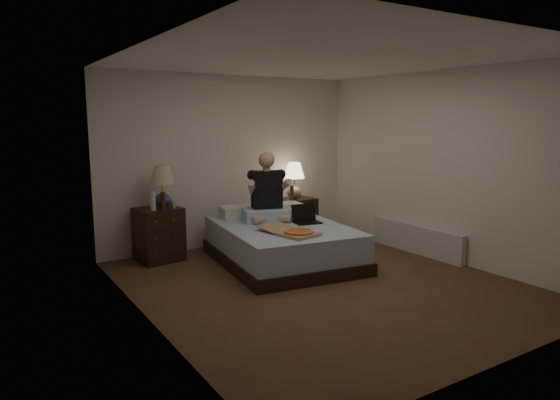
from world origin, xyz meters
TOP-DOWN VIEW (x-y plane):
  - floor at (0.00, 0.00)m, footprint 4.00×4.50m
  - ceiling at (0.00, 0.00)m, footprint 4.00×4.50m
  - wall_back at (0.00, 2.25)m, footprint 4.00×0.00m
  - wall_front at (0.00, -2.25)m, footprint 4.00×0.00m
  - wall_left at (-2.00, 0.00)m, footprint 0.00×4.50m
  - wall_right at (2.00, 0.00)m, footprint 0.00×4.50m
  - bed at (0.08, 0.98)m, footprint 1.75×2.18m
  - nightstand_left at (-1.25, 1.93)m, footprint 0.60×0.56m
  - nightstand_right at (1.00, 1.97)m, footprint 0.54×0.49m
  - lamp_left at (-1.18, 1.93)m, footprint 0.38×0.38m
  - lamp_right at (0.94, 1.98)m, footprint 0.38×0.38m
  - water_bottle at (-1.36, 1.79)m, footprint 0.07×0.07m
  - soda_can at (-1.07, 1.83)m, footprint 0.07×0.07m
  - beer_bottle_left at (-1.22, 1.78)m, footprint 0.06×0.06m
  - beer_bottle_right at (0.80, 1.83)m, footprint 0.06×0.06m
  - person at (0.09, 1.36)m, footprint 0.79×0.70m
  - laptop at (0.43, 0.91)m, footprint 0.38×0.33m
  - pizza_box at (-0.07, 0.37)m, footprint 0.53×0.82m
  - radiator at (1.93, 0.37)m, footprint 0.10×1.60m

SIDE VIEW (x-z plane):
  - floor at x=0.00m, z-range 0.00..0.00m
  - radiator at x=1.93m, z-range 0.00..0.40m
  - bed at x=0.08m, z-range 0.00..0.50m
  - nightstand_right at x=1.00m, z-range 0.00..0.65m
  - nightstand_left at x=-1.25m, z-range 0.00..0.71m
  - pizza_box at x=-0.07m, z-range 0.50..0.58m
  - laptop at x=0.43m, z-range 0.50..0.74m
  - beer_bottle_right at x=0.80m, z-range 0.65..0.88m
  - soda_can at x=-1.07m, z-range 0.71..0.81m
  - beer_bottle_left at x=-1.22m, z-range 0.71..0.94m
  - water_bottle at x=-1.36m, z-range 0.71..0.96m
  - lamp_right at x=0.94m, z-range 0.65..1.21m
  - person at x=0.09m, z-range 0.50..1.43m
  - lamp_left at x=-1.18m, z-range 0.71..1.27m
  - wall_back at x=0.00m, z-range 0.00..2.50m
  - wall_front at x=0.00m, z-range 0.00..2.50m
  - wall_left at x=-2.00m, z-range 0.00..2.50m
  - wall_right at x=2.00m, z-range 0.00..2.50m
  - ceiling at x=0.00m, z-range 2.50..2.50m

